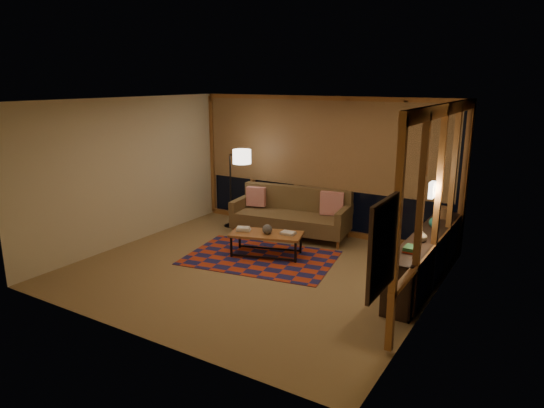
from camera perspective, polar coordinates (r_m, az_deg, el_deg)
The scene contains 21 objects.
floor at distance 7.97m, azimuth -2.16°, elevation -7.68°, with size 5.50×5.00×0.01m, color #9A7D4A.
ceiling at distance 7.40m, azimuth -2.36°, elevation 12.10°, with size 5.50×5.00×0.01m, color beige.
walls at distance 7.57m, azimuth -2.25°, elevation 1.83°, with size 5.51×5.01×2.70m.
window_wall_back at distance 9.65m, azimuth 5.77°, elevation 4.51°, with size 5.30×0.16×2.60m, color #A97338, non-canonical shape.
window_wall_right at distance 7.09m, azimuth 18.95°, elevation 0.18°, with size 0.16×3.70×2.60m, color #A97338, non-canonical shape.
wall_art at distance 4.78m, azimuth 12.81°, elevation -4.87°, with size 0.06×0.74×0.94m, color red, non-canonical shape.
wall_sconce at distance 6.92m, azimuth 18.33°, elevation 1.59°, with size 0.12×0.18×0.22m, color #F1E5CF, non-canonical shape.
sofa at distance 9.48m, azimuth 2.22°, elevation -1.12°, with size 2.25×0.91×0.92m, color brown, non-canonical shape.
pillow_left at distance 9.86m, azimuth -1.88°, elevation 0.66°, with size 0.39×0.13×0.39m, color red, non-canonical shape.
pillow_right at distance 9.37m, azimuth 7.07°, elevation 0.01°, with size 0.45×0.15×0.45m, color red, non-canonical shape.
area_rug at distance 8.45m, azimuth -1.37°, elevation -6.34°, with size 2.50×1.67×0.01m, color #A93317.
coffee_table at distance 8.49m, azimuth -0.66°, elevation -4.77°, with size 1.24×0.57×0.41m, color #A97338, non-canonical shape.
book_stack_a at distance 8.56m, azimuth -3.40°, elevation -2.93°, with size 0.27×0.21×0.08m, color silver, non-canonical shape.
book_stack_b at distance 8.37m, azimuth 1.91°, elevation -3.40°, with size 0.26×0.21×0.05m, color silver, non-canonical shape.
ceramic_pot at distance 8.37m, azimuth -0.57°, elevation -2.96°, with size 0.17×0.17×0.17m, color black.
floor_lamp at distance 10.07m, azimuth -4.90°, elevation 1.97°, with size 0.56×0.36×1.67m, color black, non-canonical shape.
bookshelf at distance 7.78m, azimuth 17.67°, elevation -5.97°, with size 0.40×3.01×0.75m, color black, non-canonical shape.
basket at distance 8.60m, azimuth 19.43°, elevation -0.93°, with size 0.24×0.24×0.18m, color brown.
teal_bowl at distance 7.97m, azimuth 18.54°, elevation -2.08°, with size 0.17×0.17×0.17m, color #22756B.
vase at distance 7.24m, azimuth 17.12°, elevation -3.54°, with size 0.17×0.17×0.18m, color tan.
shelf_book_stack at distance 6.81m, azimuth 16.04°, elevation -5.10°, with size 0.17×0.24×0.07m, color silver, non-canonical shape.
Camera 1 is at (4.09, -6.15, 3.00)m, focal length 32.00 mm.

